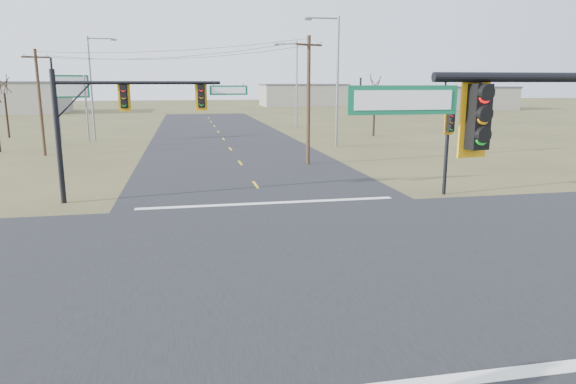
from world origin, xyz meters
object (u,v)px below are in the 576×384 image
(streetlight_b, at_px, (295,81))
(highway_sign, at_px, (71,95))
(bare_tree_b, at_px, (3,83))
(mast_arm_far, at_px, (131,106))
(utility_pole_far, at_px, (40,100))
(bare_tree_c, at_px, (375,85))
(utility_pole_near, at_px, (309,98))
(streetlight_a, at_px, (335,75))
(streetlight_c, at_px, (93,83))
(pedestal_signal_ne, at_px, (449,131))

(streetlight_b, bearing_deg, highway_sign, -167.09)
(streetlight_b, bearing_deg, bare_tree_b, 176.82)
(bare_tree_b, bearing_deg, highway_sign, -38.70)
(mast_arm_far, xyz_separation_m, utility_pole_far, (-8.29, 17.29, -0.23))
(utility_pole_far, height_order, streetlight_b, streetlight_b)
(highway_sign, bearing_deg, utility_pole_far, -118.25)
(highway_sign, distance_m, bare_tree_c, 29.68)
(utility_pole_near, relative_size, streetlight_a, 0.78)
(streetlight_a, bearing_deg, utility_pole_near, -134.58)
(utility_pole_far, relative_size, bare_tree_c, 1.18)
(streetlight_a, bearing_deg, streetlight_c, 136.33)
(streetlight_a, distance_m, streetlight_b, 19.35)
(mast_arm_far, height_order, streetlight_c, streetlight_c)
(streetlight_b, distance_m, bare_tree_b, 31.55)
(pedestal_signal_ne, relative_size, streetlight_b, 0.43)
(highway_sign, bearing_deg, bare_tree_b, 116.38)
(mast_arm_far, xyz_separation_m, bare_tree_c, (21.88, 26.52, 0.86))
(utility_pole_far, distance_m, streetlight_c, 11.26)
(streetlight_a, distance_m, bare_tree_c, 10.68)
(mast_arm_far, distance_m, bare_tree_c, 34.39)
(streetlight_b, relative_size, bare_tree_b, 1.49)
(bare_tree_c, bearing_deg, pedestal_signal_ne, -103.49)
(highway_sign, distance_m, streetlight_b, 26.26)
(bare_tree_b, bearing_deg, bare_tree_c, -8.49)
(utility_pole_near, xyz_separation_m, utility_pole_far, (-18.90, 8.22, -0.28))
(streetlight_a, bearing_deg, streetlight_b, 69.61)
(highway_sign, bearing_deg, pedestal_signal_ne, -75.58)
(pedestal_signal_ne, xyz_separation_m, streetlight_a, (0.05, 20.14, 2.96))
(streetlight_a, bearing_deg, highway_sign, 142.77)
(utility_pole_near, bearing_deg, bare_tree_b, 138.41)
(pedestal_signal_ne, distance_m, streetlight_b, 39.56)
(highway_sign, height_order, streetlight_a, streetlight_a)
(utility_pole_far, bearing_deg, pedestal_signal_ne, -39.30)
(streetlight_b, bearing_deg, streetlight_a, -105.16)
(highway_sign, bearing_deg, utility_pole_near, -67.63)
(utility_pole_far, height_order, streetlight_a, streetlight_a)
(pedestal_signal_ne, bearing_deg, streetlight_b, 76.01)
(streetlight_a, relative_size, streetlight_b, 1.07)
(bare_tree_c, bearing_deg, mast_arm_far, -129.51)
(utility_pole_far, xyz_separation_m, streetlight_a, (23.41, 1.02, 1.97))
(streetlight_c, bearing_deg, utility_pole_near, -62.93)
(streetlight_b, distance_m, streetlight_c, 23.80)
(utility_pole_near, height_order, highway_sign, utility_pole_near)
(highway_sign, distance_m, bare_tree_b, 9.72)
(pedestal_signal_ne, relative_size, utility_pole_near, 0.51)
(pedestal_signal_ne, distance_m, utility_pole_far, 30.21)
(pedestal_signal_ne, distance_m, highway_sign, 36.07)
(bare_tree_c, bearing_deg, utility_pole_near, -122.84)
(utility_pole_near, distance_m, streetlight_a, 10.42)
(utility_pole_far, relative_size, streetlight_a, 0.73)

